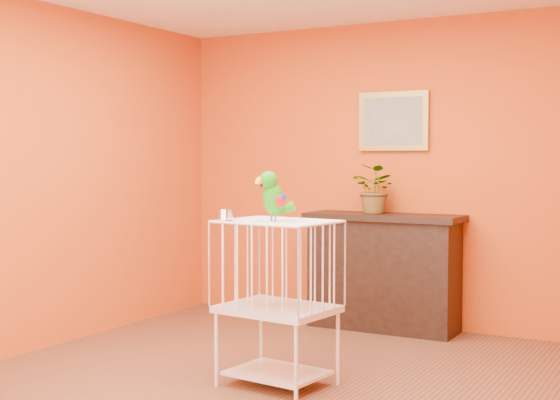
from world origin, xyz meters
The scene contains 8 objects.
ground centered at (0.00, 0.00, 0.00)m, with size 4.50×4.50×0.00m, color brown.
room_shell centered at (0.00, 0.00, 1.58)m, with size 4.50×4.50×4.50m.
console_cabinet centered at (0.00, 2.02, 0.49)m, with size 1.31×0.47×0.97m.
potted_plant centered at (-0.08, 2.01, 1.13)m, with size 0.37×0.41×0.32m, color #26722D.
framed_picture centered at (0.00, 2.22, 1.75)m, with size 0.62×0.04×0.50m.
birdcage centered at (0.02, 0.17, 0.54)m, with size 0.73×0.59×1.04m.
feed_cup centered at (-0.28, 0.03, 1.08)m, with size 0.10×0.10×0.07m, color silver.
parrot centered at (0.01, 0.13, 1.20)m, with size 0.20×0.27×0.31m.
Camera 1 is at (2.38, -4.06, 1.43)m, focal length 50.00 mm.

